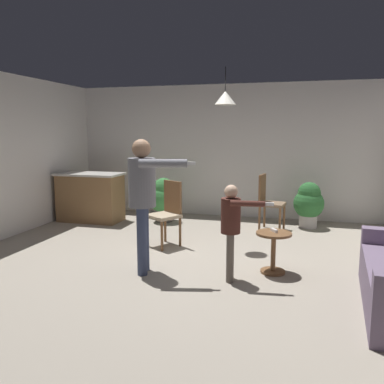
% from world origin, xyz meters
% --- Properties ---
extents(ground, '(7.68, 7.68, 0.00)m').
position_xyz_m(ground, '(0.00, 0.00, 0.00)').
color(ground, '#9E9384').
extents(wall_back, '(6.40, 0.10, 2.70)m').
position_xyz_m(wall_back, '(0.00, 3.20, 1.35)').
color(wall_back, silver).
rests_on(wall_back, ground).
extents(kitchen_counter, '(1.26, 0.66, 0.95)m').
position_xyz_m(kitchen_counter, '(-2.45, 1.97, 0.48)').
color(kitchen_counter, olive).
rests_on(kitchen_counter, ground).
extents(side_table_by_couch, '(0.44, 0.44, 0.52)m').
position_xyz_m(side_table_by_couch, '(1.22, -0.04, 0.33)').
color(side_table_by_couch, brown).
rests_on(side_table_by_couch, ground).
extents(person_adult, '(0.85, 0.47, 1.67)m').
position_xyz_m(person_adult, '(-0.33, -0.45, 1.03)').
color(person_adult, '#384260').
rests_on(person_adult, ground).
extents(person_child, '(0.61, 0.33, 1.15)m').
position_xyz_m(person_child, '(0.76, -0.43, 0.71)').
color(person_child, '#60564C').
rests_on(person_child, ground).
extents(dining_chair_by_counter, '(0.58, 0.58, 1.00)m').
position_xyz_m(dining_chair_by_counter, '(-0.45, 0.76, 0.55)').
color(dining_chair_by_counter, brown).
rests_on(dining_chair_by_counter, ground).
extents(dining_chair_near_wall, '(0.48, 0.48, 1.00)m').
position_xyz_m(dining_chair_near_wall, '(0.98, 2.16, 0.55)').
color(dining_chair_near_wall, brown).
rests_on(dining_chair_near_wall, ground).
extents(potted_plant_corner, '(0.56, 0.56, 0.86)m').
position_xyz_m(potted_plant_corner, '(-1.05, 2.29, 0.48)').
color(potted_plant_corner, '#4C4742').
rests_on(potted_plant_corner, ground).
extents(potted_plant_by_wall, '(0.55, 0.55, 0.84)m').
position_xyz_m(potted_plant_by_wall, '(1.68, 2.54, 0.46)').
color(potted_plant_by_wall, '#B7B2AD').
rests_on(potted_plant_by_wall, ground).
extents(spare_remote_on_table, '(0.10, 0.13, 0.04)m').
position_xyz_m(spare_remote_on_table, '(1.22, -0.01, 0.54)').
color(spare_remote_on_table, white).
rests_on(spare_remote_on_table, side_table_by_couch).
extents(ceiling_light_pendant, '(0.32, 0.32, 0.55)m').
position_xyz_m(ceiling_light_pendant, '(0.39, 1.05, 2.25)').
color(ceiling_light_pendant, silver).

